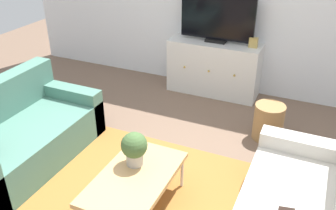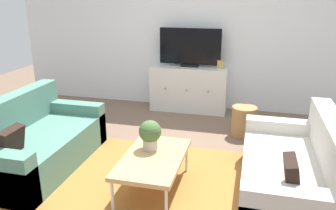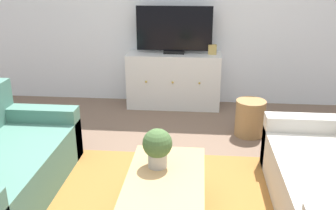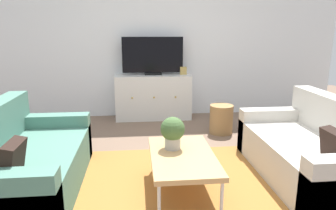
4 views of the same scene
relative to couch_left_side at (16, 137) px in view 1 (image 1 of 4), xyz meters
name	(u,v)px [view 1 (image 1 of 4)]	position (x,y,z in m)	size (l,w,h in m)	color
ground_plane	(145,189)	(1.44, 0.10, -0.27)	(10.00, 10.00, 0.00)	brown
area_rug	(138,199)	(1.44, -0.05, -0.26)	(2.50, 1.90, 0.01)	#9E662D
couch_left_side	(16,137)	(0.00, 0.00, 0.00)	(0.88, 1.66, 0.81)	#4C7A6B
coffee_table	(135,179)	(1.49, -0.17, 0.09)	(0.58, 0.98, 0.38)	tan
potted_plant	(134,147)	(1.42, -0.02, 0.29)	(0.23, 0.23, 0.31)	#B7B2A8
tv_console	(214,68)	(1.36, 2.37, 0.11)	(1.26, 0.47, 0.75)	silver
flat_screen_tv	(217,19)	(1.36, 2.39, 0.79)	(1.01, 0.16, 0.62)	black
mantel_clock	(253,43)	(1.87, 2.37, 0.55)	(0.11, 0.07, 0.13)	tan
wicker_basket	(268,122)	(2.31, 1.48, -0.06)	(0.34, 0.34, 0.42)	#9E7547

